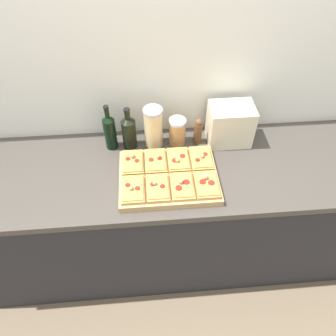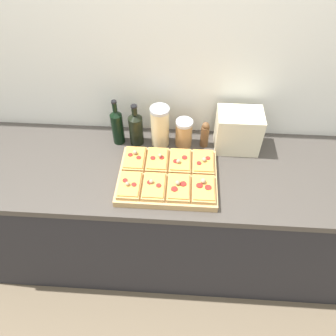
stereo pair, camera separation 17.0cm
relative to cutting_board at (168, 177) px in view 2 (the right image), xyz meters
name	(u,v)px [view 2 (the right image)]	position (x,y,z in m)	size (l,w,h in m)	color
ground_plane	(164,294)	(-0.01, -0.24, -0.94)	(12.00, 12.00, 0.00)	brown
wall_back	(171,80)	(-0.01, 0.44, 0.31)	(6.00, 0.06, 2.50)	silver
kitchen_counter	(167,216)	(-0.01, 0.08, -0.48)	(2.63, 0.67, 0.93)	#232328
cutting_board	(168,177)	(0.00, 0.00, 0.00)	(0.51, 0.39, 0.04)	tan
pizza_slice_back_left	(135,158)	(-0.18, 0.09, 0.03)	(0.11, 0.18, 0.05)	tan
pizza_slice_back_midleft	(157,160)	(-0.06, 0.09, 0.03)	(0.11, 0.18, 0.05)	tan
pizza_slice_back_midright	(180,161)	(0.06, 0.09, 0.03)	(0.11, 0.18, 0.05)	tan
pizza_slice_back_right	(203,162)	(0.18, 0.09, 0.03)	(0.11, 0.18, 0.05)	tan
pizza_slice_front_left	(130,185)	(-0.18, -0.09, 0.03)	(0.11, 0.18, 0.05)	tan
pizza_slice_front_midleft	(154,186)	(-0.06, -0.09, 0.03)	(0.11, 0.18, 0.05)	tan
pizza_slice_front_midright	(179,187)	(0.06, -0.09, 0.03)	(0.11, 0.18, 0.05)	tan
pizza_slice_front_right	(204,189)	(0.18, -0.09, 0.03)	(0.11, 0.18, 0.05)	tan
olive_oil_bottle	(117,126)	(-0.30, 0.28, 0.10)	(0.07, 0.07, 0.29)	black
wine_bottle	(136,128)	(-0.20, 0.28, 0.09)	(0.08, 0.08, 0.26)	black
grain_jar_tall	(160,126)	(-0.06, 0.28, 0.11)	(0.11, 0.11, 0.25)	beige
grain_jar_short	(184,133)	(0.07, 0.28, 0.07)	(0.10, 0.10, 0.17)	#AD7F4C
pepper_mill	(205,134)	(0.19, 0.28, 0.06)	(0.05, 0.05, 0.17)	brown
toaster_oven	(238,131)	(0.37, 0.28, 0.10)	(0.27, 0.17, 0.24)	beige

